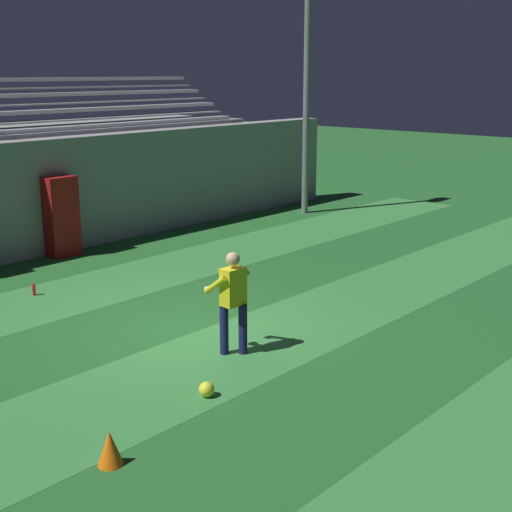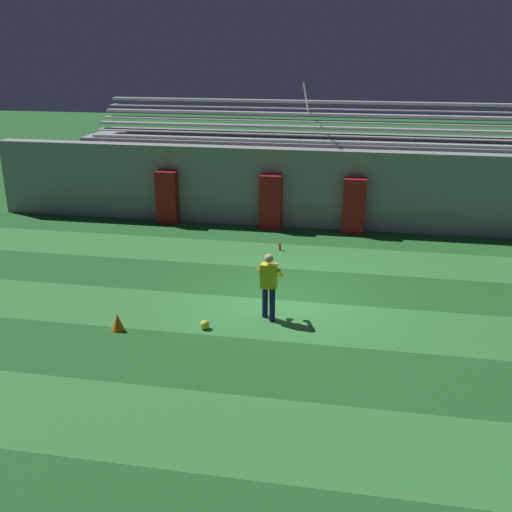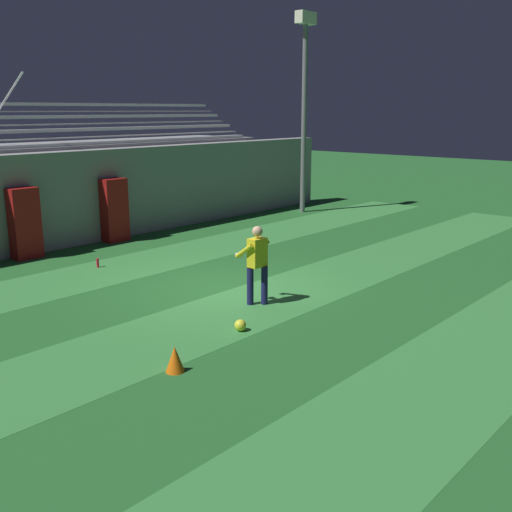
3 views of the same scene
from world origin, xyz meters
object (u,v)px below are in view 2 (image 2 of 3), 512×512
padding_pillar_gate_right (354,206)px  water_bottle (280,247)px  soccer_ball (205,325)px  padding_pillar_gate_left (271,202)px  goalkeeper (269,282)px  traffic_cone (118,322)px  padding_pillar_far_left (167,197)px

padding_pillar_gate_right → water_bottle: (-2.25, -2.33, -0.85)m
padding_pillar_gate_right → soccer_ball: bearing=-111.1°
padding_pillar_gate_left → soccer_ball: 8.27m
goalkeeper → traffic_cone: 3.65m
padding_pillar_gate_left → soccer_ball: bearing=-91.7°
goalkeeper → water_bottle: bearing=95.2°
traffic_cone → water_bottle: (2.88, 6.33, -0.09)m
padding_pillar_gate_left → soccer_ball: padding_pillar_gate_left is taller
padding_pillar_far_left → water_bottle: bearing=-27.3°
water_bottle → padding_pillar_gate_right: bearing=46.0°
padding_pillar_gate_left → soccer_ball: (-0.24, -8.22, -0.86)m
padding_pillar_gate_left → traffic_cone: (-2.20, -8.66, -0.76)m
soccer_ball → goalkeeper: bearing=30.4°
padding_pillar_gate_left → water_bottle: (0.68, -2.33, -0.85)m
padding_pillar_gate_left → goalkeeper: bearing=-81.2°
soccer_ball → water_bottle: (0.92, 5.89, 0.01)m
padding_pillar_far_left → goalkeeper: 8.93m
goalkeeper → soccer_ball: bearing=-149.6°
padding_pillar_far_left → soccer_ball: (3.60, -8.22, -0.86)m
padding_pillar_gate_right → padding_pillar_far_left: size_ratio=1.00×
traffic_cone → water_bottle: traffic_cone is taller
padding_pillar_gate_left → traffic_cone: padding_pillar_gate_left is taller
padding_pillar_gate_right → goalkeeper: size_ratio=1.16×
traffic_cone → soccer_ball: bearing=12.5°
padding_pillar_far_left → traffic_cone: 8.84m
padding_pillar_gate_right → water_bottle: padding_pillar_gate_right is taller
padding_pillar_gate_right → traffic_cone: padding_pillar_gate_right is taller
goalkeeper → soccer_ball: (-1.38, -0.81, -0.84)m
padding_pillar_gate_left → padding_pillar_gate_right: size_ratio=1.00×
goalkeeper → padding_pillar_far_left: bearing=123.9°
padding_pillar_gate_left → traffic_cone: 8.97m
padding_pillar_far_left → goalkeeper: (4.98, -7.41, -0.01)m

